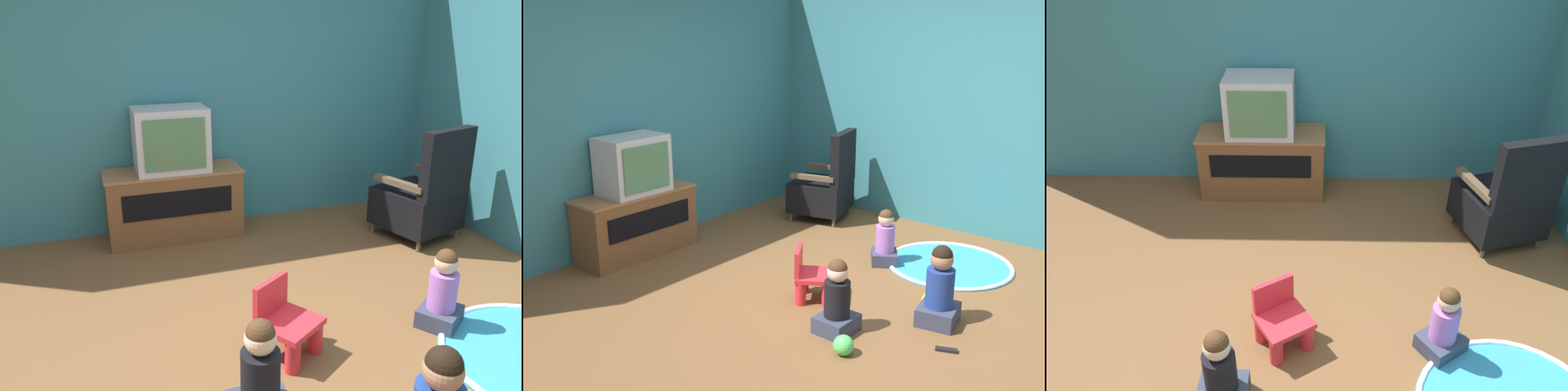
% 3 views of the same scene
% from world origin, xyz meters
% --- Properties ---
extents(ground_plane, '(30.00, 30.00, 0.00)m').
position_xyz_m(ground_plane, '(0.00, 0.00, 0.00)').
color(ground_plane, brown).
extents(wall_back, '(5.27, 0.12, 2.89)m').
position_xyz_m(wall_back, '(-0.36, 2.38, 1.44)').
color(wall_back, teal).
rests_on(wall_back, ground_plane).
extents(tv_cabinet, '(1.17, 0.46, 0.62)m').
position_xyz_m(tv_cabinet, '(-0.46, 2.08, 0.32)').
color(tv_cabinet, brown).
rests_on(tv_cabinet, ground_plane).
extents(television, '(0.61, 0.42, 0.54)m').
position_xyz_m(television, '(-0.46, 2.07, 0.89)').
color(television, '#B7B7BC').
rests_on(television, tv_cabinet).
extents(black_armchair, '(0.74, 0.75, 1.01)m').
position_xyz_m(black_armchair, '(1.59, 1.34, 0.37)').
color(black_armchair, brown).
rests_on(black_armchair, ground_plane).
extents(yellow_kid_chair, '(0.43, 0.43, 0.43)m').
position_xyz_m(yellow_kid_chair, '(-0.16, 0.18, 0.17)').
color(yellow_kid_chair, red).
rests_on(yellow_kid_chair, ground_plane).
extents(child_watching_left, '(0.35, 0.34, 0.52)m').
position_xyz_m(child_watching_left, '(0.87, 0.12, 0.23)').
color(child_watching_left, '#33384C').
rests_on(child_watching_left, ground_plane).
extents(child_watching_right, '(0.29, 0.25, 0.56)m').
position_xyz_m(child_watching_right, '(-0.48, -0.29, 0.24)').
color(child_watching_right, '#33384C').
rests_on(child_watching_right, ground_plane).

